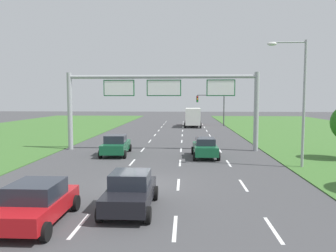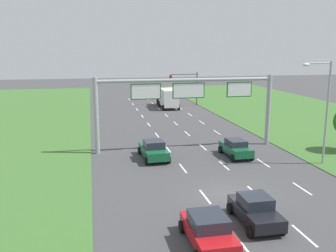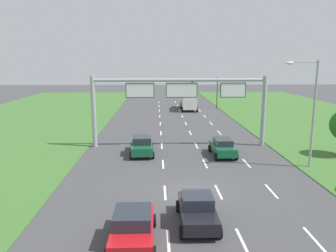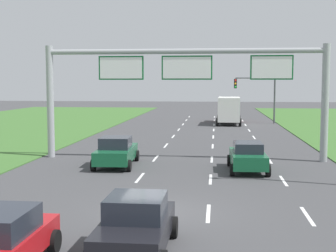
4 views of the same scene
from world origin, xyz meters
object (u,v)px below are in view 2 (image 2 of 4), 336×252
Objects in this scene: car_near_red at (236,148)px; street_lamp at (323,104)px; box_truck at (168,97)px; sign_gantry at (187,98)px; car_mid_lane at (154,150)px; traffic_light_mast at (186,83)px; car_far_ahead at (208,230)px; car_lead_silver at (255,210)px.

street_lamp is (5.94, -3.57, 4.29)m from car_near_red.
sign_gantry is (-3.33, -25.32, 3.26)m from box_truck.
car_near_red is 6.51m from sign_gantry.
sign_gantry reaches higher than car_mid_lane.
car_mid_lane is 0.26× the size of sign_gantry.
car_mid_lane reaches higher than car_near_red.
street_lamp reaches higher than car_near_red.
car_near_red is at bearing -95.79° from traffic_light_mast.
car_near_red is 0.23× the size of sign_gantry.
car_far_ahead is at bearing -97.41° from box_truck.
car_far_ahead is 43.58m from box_truck.
car_mid_lane is at bearing -144.06° from sign_gantry.
car_near_red is 0.51× the size of box_truck.
sign_gantry is at bearing 89.38° from car_lead_silver.
street_lamp reaches higher than sign_gantry.
traffic_light_mast reaches higher than car_near_red.
sign_gantry reaches higher than box_truck.
box_truck reaches higher than car_lead_silver.
street_lamp reaches higher than car_far_ahead.
car_far_ahead is at bearing -152.16° from car_lead_silver.
sign_gantry is 27.32m from traffic_light_mast.
sign_gantry is at bearing -95.87° from box_truck.
traffic_light_mast is at bearing 75.94° from sign_gantry.
car_lead_silver is 0.71× the size of traffic_light_mast.
car_near_red is 0.87× the size of car_mid_lane.
car_far_ahead is at bearing -140.81° from street_lamp.
sign_gantry reaches higher than car_far_ahead.
street_lamp is (13.25, -4.38, 4.26)m from car_mid_lane.
traffic_light_mast is at bearing 67.91° from car_mid_lane.
traffic_light_mast is (3.30, 1.16, 2.19)m from box_truck.
box_truck is (-0.26, 28.83, 0.89)m from car_near_red.
car_mid_lane is at bearing -109.54° from traffic_light_mast.
traffic_light_mast is (10.35, 29.18, 3.05)m from car_mid_lane.
sign_gantry is at bearing 78.62° from car_far_ahead.
street_lamp is at bearing -85.07° from traffic_light_mast.
street_lamp is at bearing -32.34° from car_near_red.
car_far_ahead is at bearing -101.22° from sign_gantry.
traffic_light_mast is at bearing 76.91° from car_far_ahead.
car_mid_lane is at bearing 172.34° from car_near_red.
car_near_red is 0.71× the size of traffic_light_mast.
box_truck is (6.84, 43.03, 0.88)m from car_far_ahead.
box_truck is 0.45× the size of sign_gantry.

